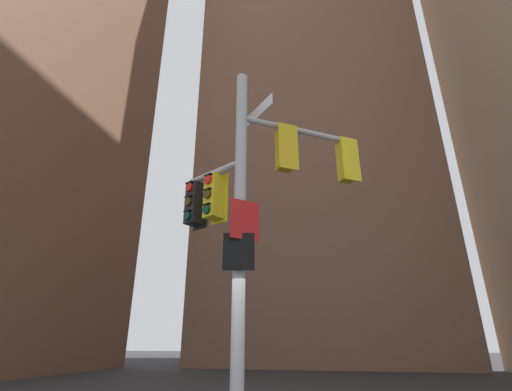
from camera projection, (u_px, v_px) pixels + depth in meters
building_tower_left at (9, 2)px, 25.40m from camera, size 15.23×15.23×46.53m
building_mid_block at (310, 81)px, 36.52m from camera, size 16.42×16.42×51.15m
signal_pole_assembly at (254, 197)px, 8.00m from camera, size 4.07×2.20×7.25m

